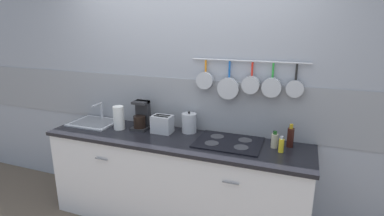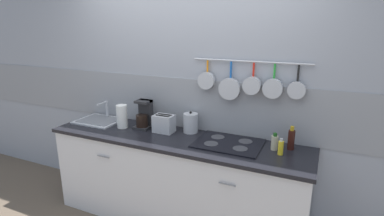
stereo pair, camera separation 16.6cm
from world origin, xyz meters
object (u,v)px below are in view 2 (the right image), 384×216
bottle_olive_oil (275,142)px  bottle_vinegar (291,139)px  paper_towel_roll (122,116)px  coffee_maker (144,116)px  kettle (191,123)px  bottle_dish_soap (281,147)px  toaster (164,124)px

bottle_olive_oil → bottle_vinegar: bearing=27.6°
paper_towel_roll → bottle_vinegar: size_ratio=1.15×
coffee_maker → kettle: coffee_maker is taller
coffee_maker → bottle_olive_oil: coffee_maker is taller
kettle → bottle_dish_soap: kettle is taller
bottle_dish_soap → bottle_olive_oil: bearing=128.1°
kettle → coffee_maker: bearing=-171.8°
kettle → bottle_olive_oil: 0.85m
toaster → bottle_olive_oil: size_ratio=1.44×
coffee_maker → kettle: 0.51m
coffee_maker → bottle_olive_oil: bearing=-1.2°
coffee_maker → kettle: (0.50, 0.07, -0.02)m
coffee_maker → toaster: coffee_maker is taller
toaster → bottle_dish_soap: 1.15m
toaster → kettle: kettle is taller
kettle → bottle_vinegar: (0.97, -0.03, -0.00)m
bottle_vinegar → toaster: bearing=-176.5°
bottle_olive_oil → toaster: bearing=-179.6°
toaster → kettle: (0.25, 0.11, 0.01)m
bottle_vinegar → coffee_maker: bearing=-178.5°
kettle → bottle_dish_soap: bearing=-11.3°
toaster → bottle_dish_soap: bearing=-3.7°
paper_towel_roll → kettle: paper_towel_roll is taller
toaster → paper_towel_roll: bearing=-172.5°
paper_towel_roll → bottle_olive_oil: bearing=2.5°
toaster → bottle_dish_soap: size_ratio=1.52×
bottle_dish_soap → bottle_vinegar: bottle_vinegar is taller
toaster → bottle_dish_soap: toaster is taller
paper_towel_roll → bottle_vinegar: paper_towel_roll is taller
bottle_olive_oil → bottle_dish_soap: bottle_olive_oil is taller
coffee_maker → toaster: bearing=-7.8°
kettle → paper_towel_roll: bearing=-166.7°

